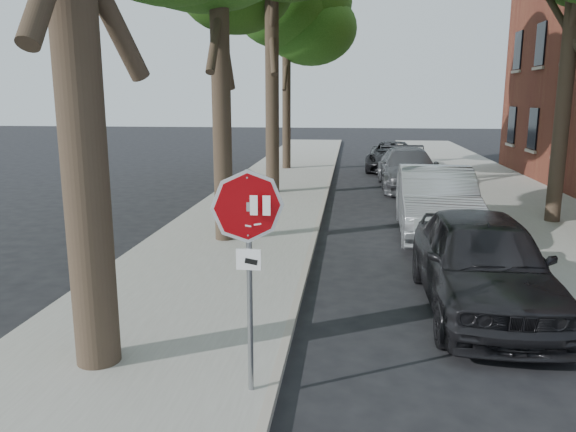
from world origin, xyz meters
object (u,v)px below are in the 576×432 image
car_a (482,262)px  car_d (392,156)px  stop_sign (249,239)px  car_b (436,201)px  car_c (408,169)px  tree_far (286,15)px

car_a → car_d: 18.22m
stop_sign → car_b: stop_sign is taller
stop_sign → car_c: bearing=78.4°
car_c → car_d: bearing=91.4°
car_d → car_a: bearing=-83.4°
tree_far → car_d: size_ratio=1.87×
tree_far → car_c: 9.78m
car_a → car_d: car_a is taller
car_b → tree_far: bearing=115.0°
car_b → car_d: size_ratio=1.05×
stop_sign → car_a: 4.78m
car_d → car_c: bearing=-81.8°
tree_far → car_a: bearing=-73.4°
stop_sign → car_a: (3.30, 3.27, -1.13)m
car_c → stop_sign: bearing=-102.6°
stop_sign → tree_far: 21.88m
stop_sign → car_a: stop_sign is taller
stop_sign → car_a: bearing=44.7°
tree_far → car_d: (5.10, 0.35, -6.52)m
car_a → car_d: bearing=90.5°
car_b → stop_sign: bearing=-109.0°
tree_far → car_b: bearing=-67.0°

